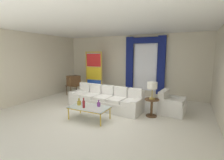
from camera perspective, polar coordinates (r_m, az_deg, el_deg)
name	(u,v)px	position (r m, az deg, el deg)	size (l,w,h in m)	color
ground_plane	(102,112)	(6.00, -3.44, -11.20)	(16.00, 16.00, 0.00)	silver
wall_rear	(131,65)	(8.45, 6.68, 5.03)	(8.00, 0.12, 3.00)	beige
wall_left	(40,66)	(8.48, -23.60, 4.37)	(0.12, 7.00, 3.00)	beige
ceiling_slab	(112,28)	(6.42, -0.04, 17.50)	(8.00, 7.60, 0.04)	white
curtained_window	(145,61)	(8.07, 11.37, 6.45)	(2.00, 0.17, 2.70)	white
couch_white_long	(106,100)	(6.42, -2.16, -6.97)	(2.98, 1.16, 0.86)	white
coffee_table	(89,108)	(5.34, -7.93, -9.56)	(1.25, 0.69, 0.41)	silver
bottle_blue_decanter	(84,104)	(5.23, -9.80, -8.12)	(0.08, 0.08, 0.32)	maroon
bottle_crystal_tall	(79,103)	(5.56, -11.37, -7.71)	(0.13, 0.13, 0.23)	gold
bottle_amber_squat	(99,104)	(5.33, -4.63, -8.33)	(0.11, 0.11, 0.21)	#753384
vintage_tv	(73,81)	(8.52, -13.23, -0.35)	(0.70, 0.74, 1.35)	brown
armchair_white	(171,105)	(6.17, 19.67, -8.33)	(0.91, 0.90, 0.80)	white
stained_glass_divider	(94,74)	(8.48, -6.32, 2.05)	(0.95, 0.05, 2.20)	gold
peacock_figurine	(97,92)	(8.07, -5.27, -4.34)	(0.44, 0.60, 0.50)	beige
round_side_table	(152,106)	(5.70, 13.58, -8.77)	(0.48, 0.48, 0.59)	brown
table_lamp_brass	(152,86)	(5.53, 13.84, -2.11)	(0.32, 0.32, 0.57)	#B29338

